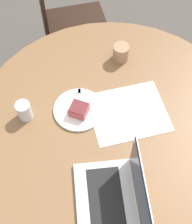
{
  "coord_description": "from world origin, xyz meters",
  "views": [
    {
      "loc": [
        0.06,
        -0.7,
        1.95
      ],
      "look_at": [
        -0.09,
        0.02,
        0.75
      ],
      "focal_mm": 50.0,
      "sensor_mm": 36.0,
      "label": 1
    }
  ],
  "objects_px": {
    "chair": "(66,26)",
    "laptop": "(115,198)",
    "plate": "(79,110)",
    "coffee_glass": "(121,53)"
  },
  "relations": [
    {
      "from": "chair",
      "to": "plate",
      "type": "bearing_deg",
      "value": -5.07
    },
    {
      "from": "coffee_glass",
      "to": "plate",
      "type": "bearing_deg",
      "value": -111.91
    },
    {
      "from": "chair",
      "to": "plate",
      "type": "distance_m",
      "value": 0.85
    },
    {
      "from": "coffee_glass",
      "to": "laptop",
      "type": "height_order",
      "value": "laptop"
    },
    {
      "from": "plate",
      "to": "coffee_glass",
      "type": "relative_size",
      "value": 2.63
    },
    {
      "from": "plate",
      "to": "laptop",
      "type": "bearing_deg",
      "value": -58.81
    },
    {
      "from": "chair",
      "to": "coffee_glass",
      "type": "xyz_separation_m",
      "value": [
        0.42,
        -0.41,
        0.28
      ]
    },
    {
      "from": "coffee_glass",
      "to": "chair",
      "type": "bearing_deg",
      "value": 135.24
    },
    {
      "from": "chair",
      "to": "laptop",
      "type": "distance_m",
      "value": 1.29
    },
    {
      "from": "plate",
      "to": "chair",
      "type": "bearing_deg",
      "value": 109.83
    }
  ]
}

